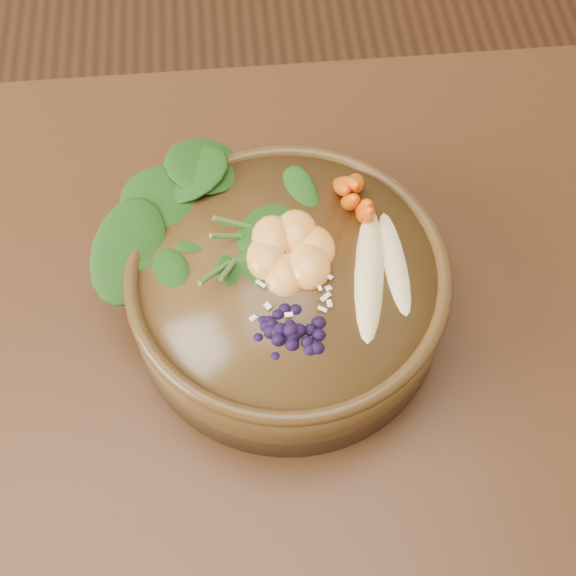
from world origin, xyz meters
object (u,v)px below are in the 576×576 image
object	(u,v)px
banana_halves	(384,260)
mandarin_cluster	(291,244)
kale_heap	(239,201)
carrot_cluster	(347,174)
stoneware_bowl	(288,293)
blueberry_pile	(291,319)
dining_table	(12,448)

from	to	relation	value
banana_halves	mandarin_cluster	world-z (taller)	mandarin_cluster
mandarin_cluster	banana_halves	bearing A→B (deg)	-15.83
kale_heap	mandarin_cluster	bearing A→B (deg)	-47.87
carrot_cluster	stoneware_bowl	bearing A→B (deg)	-123.69
banana_halves	blueberry_pile	xyz separation A→B (m)	(-0.09, -0.06, 0.01)
banana_halves	dining_table	bearing A→B (deg)	-162.49
blueberry_pile	dining_table	bearing A→B (deg)	-176.11
dining_table	stoneware_bowl	xyz separation A→B (m)	(0.30, 0.09, 0.13)
stoneware_bowl	carrot_cluster	distance (m)	0.13
dining_table	banana_halves	xyz separation A→B (m)	(0.39, 0.08, 0.19)
stoneware_bowl	carrot_cluster	bearing A→B (deg)	50.23
dining_table	carrot_cluster	size ratio (longest dim) A/B	18.59
dining_table	blueberry_pile	bearing A→B (deg)	3.89
stoneware_bowl	kale_heap	size ratio (longest dim) A/B	1.53
dining_table	stoneware_bowl	bearing A→B (deg)	15.58
carrot_cluster	banana_halves	distance (m)	0.09
kale_heap	dining_table	bearing A→B (deg)	-149.65
stoneware_bowl	carrot_cluster	size ratio (longest dim) A/B	3.62
carrot_cluster	mandarin_cluster	xyz separation A→B (m)	(-0.06, -0.06, -0.03)
kale_heap	mandarin_cluster	distance (m)	0.07
dining_table	carrot_cluster	world-z (taller)	carrot_cluster
kale_heap	carrot_cluster	size ratio (longest dim) A/B	2.38
kale_heap	banana_halves	world-z (taller)	kale_heap
kale_heap	blueberry_pile	xyz separation A→B (m)	(0.04, -0.13, -0.00)
stoneware_bowl	blueberry_pile	distance (m)	0.09
stoneware_bowl	blueberry_pile	xyz separation A→B (m)	(-0.00, -0.06, 0.06)
blueberry_pile	stoneware_bowl	bearing A→B (deg)	86.78
stoneware_bowl	banana_halves	bearing A→B (deg)	-3.34
dining_table	blueberry_pile	xyz separation A→B (m)	(0.30, 0.02, 0.20)
banana_halves	stoneware_bowl	bearing A→B (deg)	-177.26
dining_table	stoneware_bowl	size ratio (longest dim) A/B	5.13
dining_table	carrot_cluster	xyz separation A→B (m)	(0.37, 0.16, 0.22)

